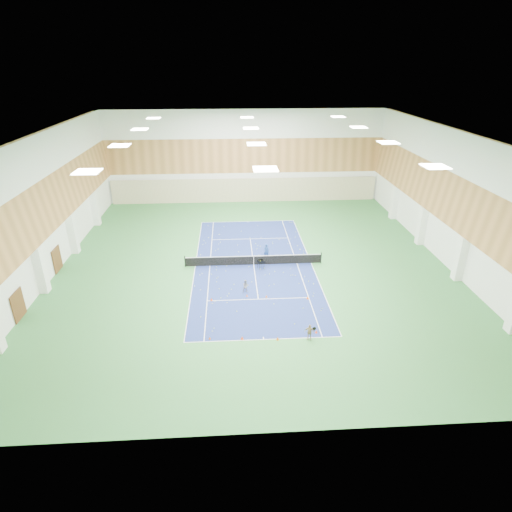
# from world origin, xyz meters

# --- Properties ---
(ground) EXTENTS (40.00, 40.00, 0.00)m
(ground) POSITION_xyz_m (0.00, 0.00, 0.00)
(ground) COLOR #307237
(ground) RESTS_ON ground
(room_shell) EXTENTS (36.00, 40.00, 12.00)m
(room_shell) POSITION_xyz_m (0.00, 0.00, 6.00)
(room_shell) COLOR white
(room_shell) RESTS_ON ground
(wood_cladding) EXTENTS (36.00, 40.00, 8.00)m
(wood_cladding) POSITION_xyz_m (0.00, 0.00, 8.00)
(wood_cladding) COLOR #B37842
(wood_cladding) RESTS_ON room_shell
(ceiling_light_grid) EXTENTS (21.40, 25.40, 0.06)m
(ceiling_light_grid) POSITION_xyz_m (0.00, 0.00, 11.92)
(ceiling_light_grid) COLOR white
(ceiling_light_grid) RESTS_ON room_shell
(court_surface) EXTENTS (10.97, 23.77, 0.01)m
(court_surface) POSITION_xyz_m (0.00, 0.00, 0.01)
(court_surface) COLOR navy
(court_surface) RESTS_ON ground
(tennis_balls_scatter) EXTENTS (10.57, 22.77, 0.07)m
(tennis_balls_scatter) POSITION_xyz_m (0.00, 0.00, 0.05)
(tennis_balls_scatter) COLOR #D7F229
(tennis_balls_scatter) RESTS_ON ground
(tennis_net) EXTENTS (12.80, 0.10, 1.10)m
(tennis_net) POSITION_xyz_m (0.00, 0.00, 0.55)
(tennis_net) COLOR black
(tennis_net) RESTS_ON ground
(back_curtain) EXTENTS (35.40, 0.16, 3.20)m
(back_curtain) POSITION_xyz_m (0.00, 19.75, 1.60)
(back_curtain) COLOR #C6B793
(back_curtain) RESTS_ON ground
(door_left_a) EXTENTS (0.08, 1.80, 2.20)m
(door_left_a) POSITION_xyz_m (-17.92, -8.00, 1.10)
(door_left_a) COLOR #593319
(door_left_a) RESTS_ON ground
(door_left_b) EXTENTS (0.08, 1.80, 2.20)m
(door_left_b) POSITION_xyz_m (-17.92, 0.00, 1.10)
(door_left_b) COLOR #593319
(door_left_b) RESTS_ON ground
(coach) EXTENTS (0.60, 0.43, 1.55)m
(coach) POSITION_xyz_m (1.29, 1.34, 0.77)
(coach) COLOR #214698
(coach) RESTS_ON ground
(child_court) EXTENTS (0.60, 0.50, 1.11)m
(child_court) POSITION_xyz_m (-0.95, -5.12, 0.56)
(child_court) COLOR gray
(child_court) RESTS_ON ground
(child_apron) EXTENTS (0.76, 0.47, 1.20)m
(child_apron) POSITION_xyz_m (3.14, -12.03, 0.60)
(child_apron) COLOR tan
(child_apron) RESTS_ON ground
(ball_cart) EXTENTS (0.68, 0.68, 0.92)m
(ball_cart) POSITION_xyz_m (0.60, -0.88, 0.46)
(ball_cart) COLOR black
(ball_cart) RESTS_ON ground
(cone_svc_a) EXTENTS (0.22, 0.22, 0.25)m
(cone_svc_a) POSITION_xyz_m (-3.77, -6.37, 0.12)
(cone_svc_a) COLOR #F5480C
(cone_svc_a) RESTS_ON ground
(cone_svc_b) EXTENTS (0.19, 0.19, 0.20)m
(cone_svc_b) POSITION_xyz_m (-0.89, -5.88, 0.10)
(cone_svc_b) COLOR #FF540D
(cone_svc_b) RESTS_ON ground
(cone_svc_c) EXTENTS (0.19, 0.19, 0.21)m
(cone_svc_c) POSITION_xyz_m (0.69, -6.13, 0.11)
(cone_svc_c) COLOR #D7590B
(cone_svc_c) RESTS_ON ground
(cone_svc_d) EXTENTS (0.23, 0.23, 0.25)m
(cone_svc_d) POSITION_xyz_m (4.00, -6.59, 0.13)
(cone_svc_d) COLOR #F24E0C
(cone_svc_d) RESTS_ON ground
(cone_base_a) EXTENTS (0.18, 0.18, 0.19)m
(cone_base_a) POSITION_xyz_m (-3.73, -11.59, 0.10)
(cone_base_a) COLOR #DF570B
(cone_base_a) RESTS_ON ground
(cone_base_b) EXTENTS (0.23, 0.23, 0.25)m
(cone_base_b) POSITION_xyz_m (-1.48, -11.76, 0.13)
(cone_base_b) COLOR #FF470D
(cone_base_b) RESTS_ON ground
(cone_base_c) EXTENTS (0.21, 0.21, 0.24)m
(cone_base_c) POSITION_xyz_m (0.96, -11.97, 0.12)
(cone_base_c) COLOR orange
(cone_base_c) RESTS_ON ground
(cone_base_d) EXTENTS (0.20, 0.20, 0.22)m
(cone_base_d) POSITION_xyz_m (3.79, -11.31, 0.11)
(cone_base_d) COLOR #FF440D
(cone_base_d) RESTS_ON ground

